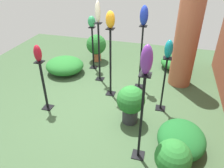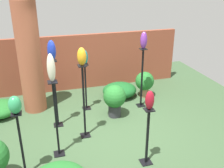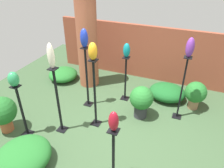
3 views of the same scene
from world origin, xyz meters
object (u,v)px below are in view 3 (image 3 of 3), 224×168
art_vase_amber (93,51)px  pedestal_cobalt (87,80)px  brick_pillar (87,40)px  art_vase_jade (13,79)px  potted_plant_mid_right (196,93)px  pedestal_violet (182,91)px  pedestal_teal (125,81)px  pedestal_ruby (113,158)px  art_vase_ruby (114,121)px  potted_plant_front_right (2,112)px  pedestal_amber (95,97)px  art_vase_violet (190,47)px  art_vase_teal (127,50)px  pedestal_jade (23,113)px  art_vase_cobalt (84,38)px  art_vase_ivory (51,56)px  potted_plant_back_center (141,100)px  pedestal_ivory (58,104)px

art_vase_amber → pedestal_cobalt: bearing=130.5°
brick_pillar → art_vase_jade: brick_pillar is taller
potted_plant_mid_right → brick_pillar: bearing=178.1°
pedestal_violet → pedestal_teal: (-1.37, 0.24, -0.16)m
pedestal_ruby → art_vase_ruby: art_vase_ruby is taller
pedestal_cobalt → potted_plant_front_right: size_ratio=1.88×
pedestal_amber → art_vase_violet: bearing=29.7°
pedestal_amber → art_vase_violet: art_vase_violet is taller
art_vase_jade → pedestal_teal: bearing=54.2°
pedestal_cobalt → potted_plant_front_right: pedestal_cobalt is taller
art_vase_violet → pedestal_ruby: bearing=-110.0°
art_vase_teal → art_vase_jade: bearing=-125.8°
art_vase_teal → pedestal_violet: bearing=-10.1°
pedestal_jade → art_vase_violet: 3.53m
art_vase_cobalt → art_vase_jade: bearing=-115.9°
potted_plant_front_right → art_vase_amber: bearing=28.7°
pedestal_jade → potted_plant_mid_right: bearing=36.1°
pedestal_amber → pedestal_teal: (0.26, 1.17, -0.19)m
pedestal_jade → pedestal_teal: size_ratio=1.00×
art_vase_amber → pedestal_jade: bearing=-144.7°
art_vase_ivory → potted_plant_back_center: bearing=37.3°
art_vase_amber → art_vase_ivory: size_ratio=0.70×
potted_plant_front_right → potted_plant_mid_right: 4.30m
art_vase_jade → potted_plant_back_center: (2.02, 1.47, -0.86)m
pedestal_violet → art_vase_ivory: art_vase_ivory is taller
potted_plant_mid_right → pedestal_jade: bearing=-143.9°
pedestal_ivory → art_vase_violet: 2.81m
art_vase_teal → potted_plant_front_right: (-1.93, -2.08, -0.86)m
art_vase_jade → potted_plant_back_center: art_vase_jade is taller
pedestal_jade → pedestal_teal: pedestal_jade is taller
art_vase_ruby → art_vase_teal: 2.40m
brick_pillar → pedestal_teal: bearing=-16.4°
art_vase_ruby → art_vase_amber: size_ratio=0.97×
pedestal_violet → pedestal_jade: size_ratio=1.28×
pedestal_ruby → pedestal_amber: bearing=127.5°
pedestal_violet → pedestal_ruby: bearing=-110.0°
art_vase_violet → pedestal_amber: bearing=-150.3°
art_vase_amber → art_vase_jade: (-1.19, -0.84, -0.40)m
pedestal_ruby → art_vase_teal: (-0.61, 2.32, 0.85)m
brick_pillar → pedestal_cobalt: brick_pillar is taller
pedestal_ivory → art_vase_teal: (0.85, 1.63, 0.66)m
brick_pillar → art_vase_ivory: brick_pillar is taller
potted_plant_back_center → art_vase_violet: bearing=20.8°
art_vase_ivory → brick_pillar: bearing=100.4°
brick_pillar → potted_plant_back_center: 2.18m
pedestal_cobalt → pedestal_jade: bearing=-115.9°
pedestal_amber → pedestal_teal: size_ratio=1.33×
pedestal_violet → pedestal_cobalt: pedestal_cobalt is taller
pedestal_violet → art_vase_teal: (-1.37, 0.24, 0.65)m
pedestal_amber → art_vase_violet: size_ratio=3.87×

